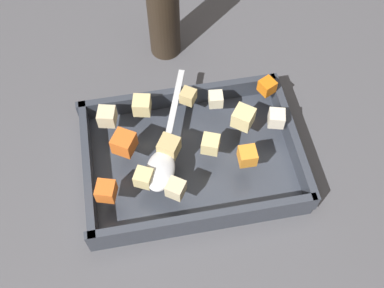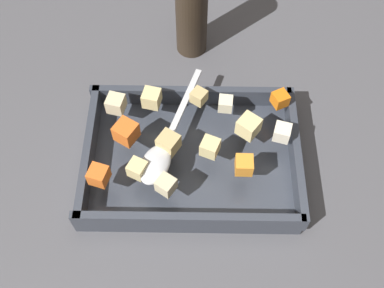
# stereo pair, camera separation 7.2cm
# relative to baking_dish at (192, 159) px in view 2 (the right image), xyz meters

# --- Properties ---
(ground_plane) EXTENTS (4.00, 4.00, 0.00)m
(ground_plane) POSITION_rel_baking_dish_xyz_m (0.00, 0.01, -0.02)
(ground_plane) COLOR #4C4C51
(baking_dish) EXTENTS (0.34, 0.24, 0.05)m
(baking_dish) POSITION_rel_baking_dish_xyz_m (0.00, 0.00, 0.00)
(baking_dish) COLOR #333842
(baking_dish) RESTS_ON ground_plane
(carrot_chunk_under_handle) EXTENTS (0.04, 0.04, 0.03)m
(carrot_chunk_under_handle) POSITION_rel_baking_dish_xyz_m (0.10, -0.02, 0.05)
(carrot_chunk_under_handle) COLOR orange
(carrot_chunk_under_handle) RESTS_ON baking_dish
(carrot_chunk_heap_top) EXTENTS (0.03, 0.03, 0.03)m
(carrot_chunk_heap_top) POSITION_rel_baking_dish_xyz_m (-0.08, 0.04, 0.05)
(carrot_chunk_heap_top) COLOR orange
(carrot_chunk_heap_top) RESTS_ON baking_dish
(carrot_chunk_corner_se) EXTENTS (0.03, 0.03, 0.03)m
(carrot_chunk_corner_se) POSITION_rel_baking_dish_xyz_m (0.14, 0.06, 0.05)
(carrot_chunk_corner_se) COLOR orange
(carrot_chunk_corner_se) RESTS_ON baking_dish
(carrot_chunk_front_center) EXTENTS (0.03, 0.03, 0.02)m
(carrot_chunk_front_center) POSITION_rel_baking_dish_xyz_m (-0.14, -0.09, 0.05)
(carrot_chunk_front_center) COLOR orange
(carrot_chunk_front_center) RESTS_ON baking_dish
(potato_chunk_rim_edge) EXTENTS (0.03, 0.03, 0.02)m
(potato_chunk_rim_edge) POSITION_rel_baking_dish_xyz_m (-0.01, -0.09, 0.05)
(potato_chunk_rim_edge) COLOR tan
(potato_chunk_rim_edge) RESTS_ON baking_dish
(potato_chunk_heap_side) EXTENTS (0.04, 0.04, 0.03)m
(potato_chunk_heap_side) POSITION_rel_baking_dish_xyz_m (-0.09, -0.03, 0.05)
(potato_chunk_heap_side) COLOR #E0CC89
(potato_chunk_heap_side) RESTS_ON baking_dish
(potato_chunk_mid_left) EXTENTS (0.04, 0.04, 0.03)m
(potato_chunk_mid_left) POSITION_rel_baking_dish_xyz_m (0.04, 0.00, 0.05)
(potato_chunk_mid_left) COLOR tan
(potato_chunk_mid_left) RESTS_ON baking_dish
(potato_chunk_mid_right) EXTENTS (0.03, 0.03, 0.02)m
(potato_chunk_mid_right) POSITION_rel_baking_dish_xyz_m (0.04, 0.07, 0.05)
(potato_chunk_mid_right) COLOR beige
(potato_chunk_mid_right) RESTS_ON baking_dish
(potato_chunk_center) EXTENTS (0.03, 0.03, 0.03)m
(potato_chunk_center) POSITION_rel_baking_dish_xyz_m (0.12, -0.07, 0.05)
(potato_chunk_center) COLOR beige
(potato_chunk_center) RESTS_ON baking_dish
(potato_chunk_far_left) EXTENTS (0.03, 0.03, 0.03)m
(potato_chunk_far_left) POSITION_rel_baking_dish_xyz_m (-0.03, 0.01, 0.05)
(potato_chunk_far_left) COLOR #E0CC89
(potato_chunk_far_left) RESTS_ON baking_dish
(potato_chunk_back_center) EXTENTS (0.02, 0.02, 0.02)m
(potato_chunk_back_center) POSITION_rel_baking_dish_xyz_m (-0.05, -0.08, 0.05)
(potato_chunk_back_center) COLOR beige
(potato_chunk_back_center) RESTS_ON baking_dish
(potato_chunk_corner_nw) EXTENTS (0.03, 0.03, 0.03)m
(potato_chunk_corner_nw) POSITION_rel_baking_dish_xyz_m (0.07, -0.08, 0.05)
(potato_chunk_corner_nw) COLOR #E0CC89
(potato_chunk_corner_nw) RESTS_ON baking_dish
(potato_chunk_far_right) EXTENTS (0.03, 0.03, 0.03)m
(potato_chunk_far_right) POSITION_rel_baking_dish_xyz_m (0.08, 0.05, 0.05)
(potato_chunk_far_right) COLOR #E0CC89
(potato_chunk_far_right) RESTS_ON baking_dish
(parsnip_chunk_corner_sw) EXTENTS (0.03, 0.03, 0.03)m
(parsnip_chunk_corner_sw) POSITION_rel_baking_dish_xyz_m (-0.14, -0.02, 0.05)
(parsnip_chunk_corner_sw) COLOR silver
(parsnip_chunk_corner_sw) RESTS_ON baking_dish
(serving_spoon) EXTENTS (0.10, 0.23, 0.02)m
(serving_spoon) POSITION_rel_baking_dish_xyz_m (0.05, 0.02, 0.05)
(serving_spoon) COLOR silver
(serving_spoon) RESTS_ON baking_dish
(pepper_mill) EXTENTS (0.06, 0.06, 0.22)m
(pepper_mill) POSITION_rel_baking_dish_xyz_m (0.01, -0.26, 0.09)
(pepper_mill) COLOR #2D2319
(pepper_mill) RESTS_ON ground_plane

